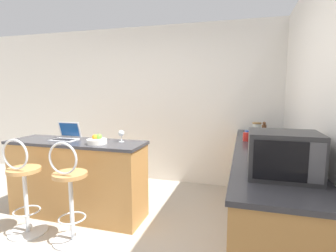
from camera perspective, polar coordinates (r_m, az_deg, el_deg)
wall_back at (r=4.45m, az=-1.41°, el=4.53°), size 12.00×0.06×2.60m
breakfast_bar at (r=3.47m, az=-19.09°, el=-10.73°), size 1.70×0.53×0.94m
counter_right at (r=3.01m, az=20.53°, el=-13.61°), size 0.67×2.82×0.94m
bar_stool_near at (r=3.25m, az=-28.88°, el=-11.86°), size 0.40×0.40×1.06m
bar_stool_far at (r=2.89m, az=-20.58°, el=-13.80°), size 0.40×0.40×1.06m
laptop at (r=3.49m, az=-21.21°, el=-1.88°), size 0.30×0.25×0.21m
microwave at (r=1.99m, az=23.78°, el=-5.77°), size 0.46×0.37×0.32m
mug_blue at (r=3.47m, az=17.06°, el=-1.79°), size 0.10×0.08×0.10m
wine_glass_tall at (r=3.15m, az=-10.13°, el=-1.66°), size 0.07×0.07×0.14m
pepper_mill at (r=3.20m, az=20.12°, el=-1.46°), size 0.05×0.05×0.25m
fruit_bowl at (r=3.10m, az=-15.24°, el=-3.07°), size 0.23×0.23×0.11m
storage_jar at (r=3.89m, az=18.75°, el=-0.43°), size 0.12×0.12×0.16m
mug_red at (r=3.30m, az=16.74°, el=-2.26°), size 0.10×0.08×0.10m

